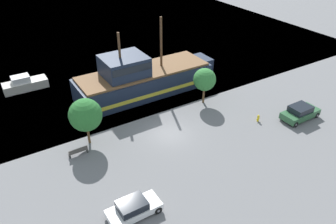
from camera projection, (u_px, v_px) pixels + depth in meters
name	position (u px, v px, depth m)	size (l,w,h in m)	color
ground_plane	(170.00, 134.00, 33.16)	(160.00, 160.00, 0.00)	slate
water_surface	(52.00, 23.00, 64.91)	(80.00, 80.00, 0.00)	slate
pirate_ship	(142.00, 78.00, 39.63)	(17.84, 5.49, 8.97)	#192338
moored_boat_dockside	(25.00, 84.00, 40.98)	(5.27, 1.99, 1.85)	#B7B2A8
parked_car_curb_front	(300.00, 112.00, 35.18)	(4.33, 2.01, 1.57)	#2D5B38
parked_car_curb_mid	(133.00, 209.00, 24.04)	(4.02, 1.83, 1.39)	white
fire_hydrant	(258.00, 118.00, 34.92)	(0.42, 0.25, 0.76)	yellow
bench_promenade_east	(78.00, 151.00, 30.07)	(1.76, 0.45, 0.85)	#4C4742
tree_row_east	(85.00, 115.00, 30.23)	(3.12, 3.12, 4.76)	brown
tree_row_mideast	(205.00, 80.00, 36.96)	(2.58, 2.58, 4.27)	brown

